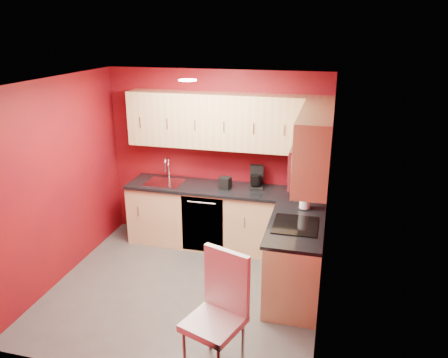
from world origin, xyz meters
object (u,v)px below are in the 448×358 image
at_px(microwave, 310,163).
at_px(paper_towel, 305,197).
at_px(sink, 165,180).
at_px(dining_chair, 214,317).
at_px(napkin_holder, 225,183).
at_px(coffee_maker, 257,177).

height_order(microwave, paper_towel, microwave).
relative_size(sink, dining_chair, 0.45).
height_order(napkin_holder, dining_chair, dining_chair).
height_order(microwave, coffee_maker, microwave).
bearing_deg(paper_towel, napkin_holder, 157.97).
xyz_separation_m(microwave, coffee_maker, (-0.76, 1.09, -0.60)).
xyz_separation_m(sink, dining_chair, (1.40, -2.40, -0.36)).
bearing_deg(coffee_maker, paper_towel, -48.29).
bearing_deg(dining_chair, sink, 139.84).
bearing_deg(sink, paper_towel, -13.44).
distance_m(microwave, napkin_holder, 1.67).
relative_size(microwave, napkin_holder, 4.82).
bearing_deg(paper_towel, coffee_maker, 140.89).
xyz_separation_m(microwave, dining_chair, (-0.69, -1.40, -1.08)).
bearing_deg(microwave, coffee_maker, 124.97).
bearing_deg(coffee_maker, microwave, -64.21).
distance_m(microwave, paper_towel, 0.80).
distance_m(napkin_holder, paper_towel, 1.22).
bearing_deg(paper_towel, microwave, -83.83).
bearing_deg(paper_towel, dining_chair, -108.42).
distance_m(microwave, coffee_maker, 1.46).
bearing_deg(microwave, dining_chair, -116.37).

